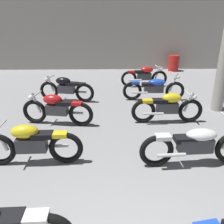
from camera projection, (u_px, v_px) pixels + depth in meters
name	position (u px, v px, depth m)	size (l,w,h in m)	color
back_wall	(108.00, 36.00, 12.78)	(13.04, 0.24, 3.60)	#9E998E
motorcycle_left_row_1	(31.00, 143.00, 4.47)	(1.97, 0.48, 0.88)	black
motorcycle_left_row_2	(57.00, 109.00, 6.20)	(1.96, 0.54, 0.88)	black
motorcycle_left_row_3	(66.00, 88.00, 8.02)	(1.95, 0.60, 0.88)	black
motorcycle_right_row_1	(196.00, 144.00, 4.45)	(2.17, 0.68, 0.97)	black
motorcycle_right_row_2	(168.00, 107.00, 6.32)	(1.97, 0.48, 0.88)	black
motorcycle_right_row_3	(154.00, 88.00, 8.10)	(2.17, 0.68, 0.97)	black
motorcycle_right_row_4	(144.00, 76.00, 9.78)	(1.97, 0.48, 0.88)	black
oil_drum	(174.00, 63.00, 12.77)	(0.59, 0.59, 0.85)	red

